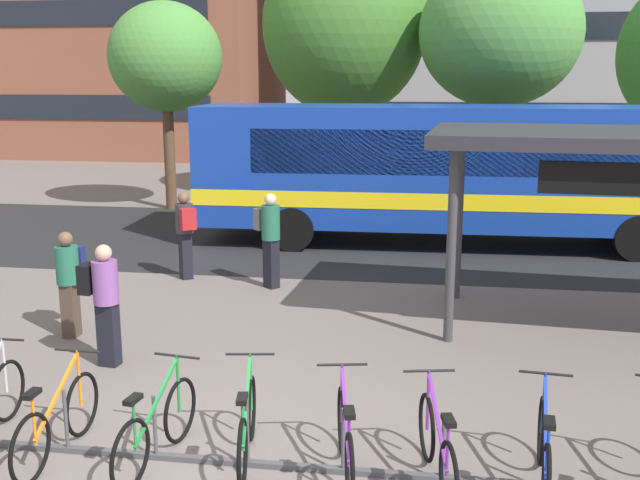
# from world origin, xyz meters

# --- Properties ---
(ground) EXTENTS (200.00, 200.00, 0.00)m
(ground) POSITION_xyz_m (0.00, 0.00, 0.00)
(ground) COLOR #6B605B
(bus_lane_asphalt) EXTENTS (80.00, 7.20, 0.01)m
(bus_lane_asphalt) POSITION_xyz_m (0.00, 10.61, 0.00)
(bus_lane_asphalt) COLOR #232326
(bus_lane_asphalt) RESTS_ON ground
(city_bus) EXTENTS (12.08, 2.86, 3.20)m
(city_bus) POSITION_xyz_m (2.67, 10.61, 1.78)
(city_bus) COLOR #14389E
(city_bus) RESTS_ON ground
(bike_rack) EXTENTS (9.72, 0.09, 0.70)m
(bike_rack) POSITION_xyz_m (-0.13, -0.05, 0.09)
(bike_rack) COLOR #47474C
(bike_rack) RESTS_ON ground
(parked_bicycle_orange_3) EXTENTS (0.52, 1.72, 0.99)m
(parked_bicycle_orange_3) POSITION_xyz_m (-1.62, -0.15, 0.38)
(parked_bicycle_orange_3) COLOR black
(parked_bicycle_orange_3) RESTS_ON ground
(parked_bicycle_green_4) EXTENTS (0.52, 1.71, 0.99)m
(parked_bicycle_green_4) POSITION_xyz_m (-0.56, -0.13, 0.38)
(parked_bicycle_green_4) COLOR black
(parked_bicycle_green_4) RESTS_ON ground
(parked_bicycle_green_5) EXTENTS (0.52, 1.71, 0.99)m
(parked_bicycle_green_5) POSITION_xyz_m (0.34, 0.04, 0.38)
(parked_bicycle_green_5) COLOR black
(parked_bicycle_green_5) RESTS_ON ground
(parked_bicycle_purple_6) EXTENTS (0.54, 1.70, 0.99)m
(parked_bicycle_purple_6) POSITION_xyz_m (1.36, -0.11, 0.38)
(parked_bicycle_purple_6) COLOR black
(parked_bicycle_purple_6) RESTS_ON ground
(parked_bicycle_purple_7) EXTENTS (0.55, 1.70, 0.99)m
(parked_bicycle_purple_7) POSITION_xyz_m (2.25, -0.14, 0.38)
(parked_bicycle_purple_7) COLOR black
(parked_bicycle_purple_7) RESTS_ON ground
(parked_bicycle_blue_8) EXTENTS (0.52, 1.72, 0.99)m
(parked_bicycle_blue_8) POSITION_xyz_m (3.25, -0.04, 0.38)
(parked_bicycle_blue_8) COLOR black
(parked_bicycle_blue_8) RESTS_ON ground
(commuter_grey_pack_0) EXTENTS (0.60, 0.57, 1.78)m
(commuter_grey_pack_0) POSITION_xyz_m (-0.81, 6.39, 1.03)
(commuter_grey_pack_0) COLOR black
(commuter_grey_pack_0) RESTS_ON ground
(commuter_red_pack_2) EXTENTS (0.55, 0.60, 1.70)m
(commuter_red_pack_2) POSITION_xyz_m (-2.55, 6.72, 0.98)
(commuter_red_pack_2) COLOR black
(commuter_red_pack_2) RESTS_ON ground
(commuter_black_pack_3) EXTENTS (0.55, 0.38, 1.69)m
(commuter_black_pack_3) POSITION_xyz_m (-2.20, 2.31, 0.98)
(commuter_black_pack_3) COLOR black
(commuter_black_pack_3) RESTS_ON ground
(commuter_navy_pack_4) EXTENTS (0.34, 0.52, 1.62)m
(commuter_navy_pack_4) POSITION_xyz_m (-3.22, 3.35, 0.93)
(commuter_navy_pack_4) COLOR #47382D
(commuter_navy_pack_4) RESTS_ON ground
(street_tree_1) EXTENTS (3.23, 3.23, 5.94)m
(street_tree_1) POSITION_xyz_m (-5.52, 14.19, 4.36)
(street_tree_1) COLOR brown
(street_tree_1) RESTS_ON ground
(street_tree_2) EXTENTS (5.05, 5.05, 8.18)m
(street_tree_2) POSITION_xyz_m (-0.68, 16.78, 5.38)
(street_tree_2) COLOR brown
(street_tree_2) RESTS_ON ground
(street_tree_3) EXTENTS (4.46, 4.46, 7.10)m
(street_tree_3) POSITION_xyz_m (3.84, 14.99, 5.03)
(street_tree_3) COLOR brown
(street_tree_3) RESTS_ON ground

